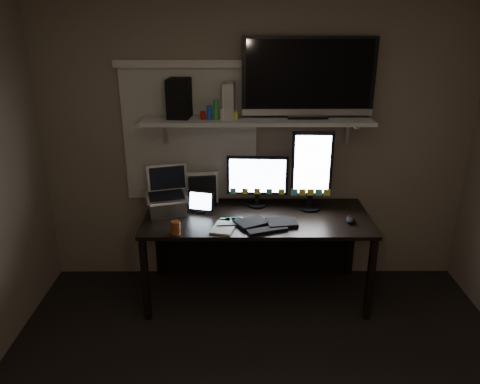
{
  "coord_description": "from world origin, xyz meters",
  "views": [
    {
      "loc": [
        -0.14,
        -1.99,
        2.26
      ],
      "look_at": [
        -0.14,
        1.25,
        1.01
      ],
      "focal_mm": 35.0,
      "sensor_mm": 36.0,
      "label": 1
    }
  ],
  "objects_px": {
    "tablet": "(201,202)",
    "laptop": "(166,192)",
    "desk": "(256,229)",
    "game_console": "(229,100)",
    "keyboard": "(266,223)",
    "monitor_landscape": "(257,181)",
    "cup": "(176,228)",
    "speaker": "(179,98)",
    "tv": "(308,78)",
    "mouse": "(350,220)",
    "monitor_portrait": "(311,171)"
  },
  "relations": [
    {
      "from": "tablet",
      "to": "laptop",
      "type": "xyz_separation_m",
      "value": [
        -0.27,
        -0.01,
        0.09
      ]
    },
    {
      "from": "desk",
      "to": "game_console",
      "type": "distance_m",
      "value": 1.09
    },
    {
      "from": "keyboard",
      "to": "tablet",
      "type": "height_order",
      "value": "tablet"
    },
    {
      "from": "monitor_landscape",
      "to": "tablet",
      "type": "distance_m",
      "value": 0.5
    },
    {
      "from": "monitor_landscape",
      "to": "cup",
      "type": "bearing_deg",
      "value": -136.64
    },
    {
      "from": "monitor_landscape",
      "to": "tablet",
      "type": "height_order",
      "value": "monitor_landscape"
    },
    {
      "from": "cup",
      "to": "speaker",
      "type": "height_order",
      "value": "speaker"
    },
    {
      "from": "tablet",
      "to": "laptop",
      "type": "bearing_deg",
      "value": -163.15
    },
    {
      "from": "keyboard",
      "to": "tv",
      "type": "bearing_deg",
      "value": 31.66
    },
    {
      "from": "cup",
      "to": "tv",
      "type": "distance_m",
      "value": 1.52
    },
    {
      "from": "mouse",
      "to": "tablet",
      "type": "distance_m",
      "value": 1.19
    },
    {
      "from": "monitor_portrait",
      "to": "tablet",
      "type": "bearing_deg",
      "value": -173.34
    },
    {
      "from": "tv",
      "to": "speaker",
      "type": "distance_m",
      "value": 1.01
    },
    {
      "from": "keyboard",
      "to": "mouse",
      "type": "xyz_separation_m",
      "value": [
        0.65,
        0.04,
        0.01
      ]
    },
    {
      "from": "keyboard",
      "to": "mouse",
      "type": "bearing_deg",
      "value": -16.01
    },
    {
      "from": "tablet",
      "to": "tv",
      "type": "height_order",
      "value": "tv"
    },
    {
      "from": "game_console",
      "to": "speaker",
      "type": "relative_size",
      "value": 0.91
    },
    {
      "from": "desk",
      "to": "tablet",
      "type": "relative_size",
      "value": 8.31
    },
    {
      "from": "tablet",
      "to": "speaker",
      "type": "xyz_separation_m",
      "value": [
        -0.15,
        0.15,
        0.81
      ]
    },
    {
      "from": "desk",
      "to": "tablet",
      "type": "height_order",
      "value": "tablet"
    },
    {
      "from": "desk",
      "to": "cup",
      "type": "xyz_separation_m",
      "value": [
        -0.61,
        -0.44,
        0.23
      ]
    },
    {
      "from": "desk",
      "to": "mouse",
      "type": "bearing_deg",
      "value": -18.56
    },
    {
      "from": "laptop",
      "to": "game_console",
      "type": "height_order",
      "value": "game_console"
    },
    {
      "from": "game_console",
      "to": "speaker",
      "type": "distance_m",
      "value": 0.39
    },
    {
      "from": "keyboard",
      "to": "tablet",
      "type": "distance_m",
      "value": 0.57
    },
    {
      "from": "monitor_landscape",
      "to": "tv",
      "type": "xyz_separation_m",
      "value": [
        0.38,
        0.02,
        0.84
      ]
    },
    {
      "from": "monitor_portrait",
      "to": "speaker",
      "type": "height_order",
      "value": "speaker"
    },
    {
      "from": "monitor_portrait",
      "to": "tablet",
      "type": "relative_size",
      "value": 3.07
    },
    {
      "from": "cup",
      "to": "laptop",
      "type": "bearing_deg",
      "value": 107.5
    },
    {
      "from": "keyboard",
      "to": "game_console",
      "type": "relative_size",
      "value": 1.71
    },
    {
      "from": "laptop",
      "to": "cup",
      "type": "distance_m",
      "value": 0.41
    },
    {
      "from": "monitor_portrait",
      "to": "game_console",
      "type": "height_order",
      "value": "game_console"
    },
    {
      "from": "keyboard",
      "to": "tablet",
      "type": "relative_size",
      "value": 2.17
    },
    {
      "from": "mouse",
      "to": "cup",
      "type": "bearing_deg",
      "value": -165.68
    },
    {
      "from": "desk",
      "to": "speaker",
      "type": "distance_m",
      "value": 1.24
    },
    {
      "from": "cup",
      "to": "game_console",
      "type": "relative_size",
      "value": 0.36
    },
    {
      "from": "keyboard",
      "to": "desk",
      "type": "bearing_deg",
      "value": 84.02
    },
    {
      "from": "speaker",
      "to": "laptop",
      "type": "bearing_deg",
      "value": -118.7
    },
    {
      "from": "tablet",
      "to": "laptop",
      "type": "distance_m",
      "value": 0.29
    },
    {
      "from": "mouse",
      "to": "game_console",
      "type": "height_order",
      "value": "game_console"
    },
    {
      "from": "speaker",
      "to": "cup",
      "type": "bearing_deg",
      "value": -83.44
    },
    {
      "from": "cup",
      "to": "speaker",
      "type": "distance_m",
      "value": 1.01
    },
    {
      "from": "game_console",
      "to": "mouse",
      "type": "bearing_deg",
      "value": -12.97
    },
    {
      "from": "monitor_portrait",
      "to": "speaker",
      "type": "distance_m",
      "value": 1.2
    },
    {
      "from": "laptop",
      "to": "speaker",
      "type": "height_order",
      "value": "speaker"
    },
    {
      "from": "keyboard",
      "to": "speaker",
      "type": "bearing_deg",
      "value": 131.08
    },
    {
      "from": "speaker",
      "to": "keyboard",
      "type": "bearing_deg",
      "value": -23.04
    },
    {
      "from": "cup",
      "to": "game_console",
      "type": "distance_m",
      "value": 1.07
    },
    {
      "from": "desk",
      "to": "laptop",
      "type": "height_order",
      "value": "laptop"
    },
    {
      "from": "tablet",
      "to": "desk",
      "type": "bearing_deg",
      "value": 20.67
    }
  ]
}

